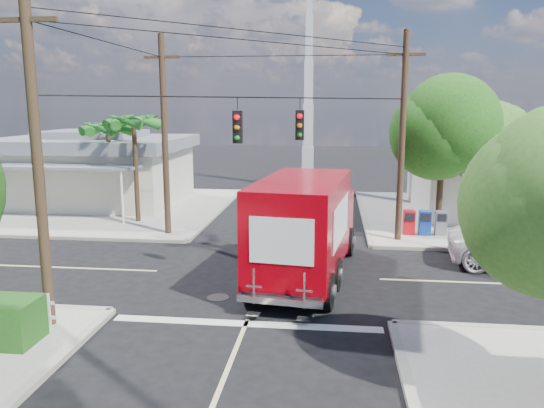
# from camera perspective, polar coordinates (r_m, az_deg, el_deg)

# --- Properties ---
(ground) EXTENTS (120.00, 120.00, 0.00)m
(ground) POSITION_cam_1_polar(r_m,az_deg,el_deg) (19.01, -0.70, -7.64)
(ground) COLOR black
(ground) RESTS_ON ground
(sidewalk_ne) EXTENTS (14.12, 14.12, 0.14)m
(sidewalk_ne) POSITION_cam_1_polar(r_m,az_deg,el_deg) (30.61, 22.73, -1.30)
(sidewalk_ne) COLOR #A49E94
(sidewalk_ne) RESTS_ON ground
(sidewalk_nw) EXTENTS (14.12, 14.12, 0.14)m
(sidewalk_nw) POSITION_cam_1_polar(r_m,az_deg,el_deg) (32.20, -17.70, -0.42)
(sidewalk_nw) COLOR #A49E94
(sidewalk_nw) RESTS_ON ground
(road_markings) EXTENTS (32.00, 32.00, 0.01)m
(road_markings) POSITION_cam_1_polar(r_m,az_deg,el_deg) (17.63, -1.31, -9.12)
(road_markings) COLOR beige
(road_markings) RESTS_ON ground
(building_ne) EXTENTS (11.80, 10.20, 4.50)m
(building_ne) POSITION_cam_1_polar(r_m,az_deg,el_deg) (31.77, 25.30, 3.03)
(building_ne) COLOR silver
(building_ne) RESTS_ON sidewalk_ne
(building_nw) EXTENTS (10.80, 10.20, 4.30)m
(building_nw) POSITION_cam_1_polar(r_m,az_deg,el_deg) (33.77, -18.55, 3.73)
(building_nw) COLOR beige
(building_nw) RESTS_ON sidewalk_nw
(radio_tower) EXTENTS (0.80, 0.80, 17.00)m
(radio_tower) POSITION_cam_1_polar(r_m,az_deg,el_deg) (37.95, 3.93, 10.13)
(radio_tower) COLOR silver
(radio_tower) RESTS_ON ground
(tree_ne_front) EXTENTS (4.21, 4.14, 6.66)m
(tree_ne_front) POSITION_cam_1_polar(r_m,az_deg,el_deg) (25.18, 17.98, 7.40)
(tree_ne_front) COLOR #422D1C
(tree_ne_front) RESTS_ON sidewalk_ne
(tree_ne_back) EXTENTS (3.77, 3.66, 5.82)m
(tree_ne_back) POSITION_cam_1_polar(r_m,az_deg,el_deg) (27.95, 22.30, 6.20)
(tree_ne_back) COLOR #422D1C
(tree_ne_back) RESTS_ON sidewalk_ne
(palm_nw_front) EXTENTS (3.01, 3.08, 5.59)m
(palm_nw_front) POSITION_cam_1_polar(r_m,az_deg,el_deg) (27.25, -14.65, 8.36)
(palm_nw_front) COLOR #422D1C
(palm_nw_front) RESTS_ON sidewalk_nw
(palm_nw_back) EXTENTS (3.01, 3.08, 5.19)m
(palm_nw_back) POSITION_cam_1_polar(r_m,az_deg,el_deg) (29.41, -17.23, 7.65)
(palm_nw_back) COLOR #422D1C
(palm_nw_back) RESTS_ON sidewalk_nw
(utility_poles) EXTENTS (12.00, 10.68, 9.00)m
(utility_poles) POSITION_cam_1_polar(r_m,az_deg,el_deg) (19.93, -4.69, 6.89)
(utility_poles) COLOR #473321
(utility_poles) RESTS_ON ground
(vending_boxes) EXTENTS (1.90, 0.50, 1.10)m
(vending_boxes) POSITION_cam_1_polar(r_m,az_deg,el_deg) (25.03, 16.10, -1.95)
(vending_boxes) COLOR red
(vending_boxes) RESTS_ON sidewalk_ne
(delivery_truck) EXTENTS (3.59, 8.52, 3.58)m
(delivery_truck) POSITION_cam_1_polar(r_m,az_deg,el_deg) (18.34, 3.66, -2.44)
(delivery_truck) COLOR black
(delivery_truck) RESTS_ON ground
(parked_car) EXTENTS (6.39, 3.63, 1.68)m
(parked_car) POSITION_cam_1_polar(r_m,az_deg,el_deg) (21.84, 26.31, -4.05)
(parked_car) COLOR silver
(parked_car) RESTS_ON ground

